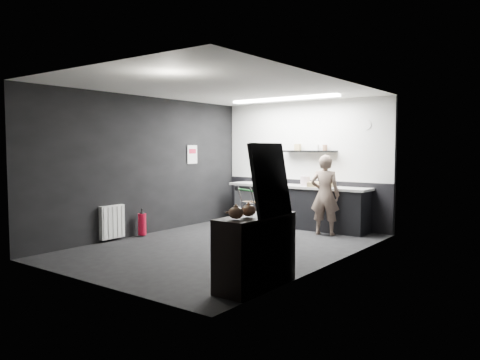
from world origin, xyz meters
The scene contains 22 objects.
floor centered at (0.00, 0.00, 0.00)m, with size 5.50×5.50×0.00m, color black.
ceiling centered at (0.00, 0.00, 2.70)m, with size 5.50×5.50×0.00m, color white.
wall_back centered at (0.00, 2.75, 1.35)m, with size 5.50×5.50×0.00m, color black.
wall_front centered at (0.00, -2.75, 1.35)m, with size 5.50×5.50×0.00m, color black.
wall_left centered at (-2.00, 0.00, 1.35)m, with size 5.50×5.50×0.00m, color black.
wall_right centered at (2.00, 0.00, 1.35)m, with size 5.50×5.50×0.00m, color black.
kitchen_wall_panel centered at (0.00, 2.73, 1.85)m, with size 3.95×0.02×1.70m, color silver.
dado_panel centered at (0.00, 2.73, 0.50)m, with size 3.95×0.02×1.00m, color black.
floating_shelf centered at (0.20, 2.62, 1.62)m, with size 1.20×0.22×0.04m, color black.
wall_clock centered at (1.40, 2.72, 2.15)m, with size 0.20×0.20×0.03m, color white.
poster centered at (-1.98, 1.30, 1.55)m, with size 0.02×0.30×0.40m, color silver.
poster_red_band centered at (-1.98, 1.30, 1.62)m, with size 0.01×0.22×0.10m, color red.
radiator centered at (-1.94, -0.90, 0.35)m, with size 0.10×0.50×0.60m, color white.
ceiling_strip centered at (0.00, 1.85, 2.67)m, with size 2.40×0.20×0.04m, color white.
prep_counter centered at (0.14, 2.42, 0.46)m, with size 3.20×0.61×0.90m.
person centered at (0.89, 1.97, 0.78)m, with size 0.57×0.37×1.56m, color #B8A591.
shopping_cart centered at (0.17, 0.98, 0.45)m, with size 0.84×1.07×0.95m.
sideboard centered at (1.77, -1.61, 0.56)m, with size 0.50×1.17×1.76m.
fire_extinguisher centered at (-1.85, -0.27, 0.25)m, with size 0.15×0.15×0.51m.
cardboard_box centered at (0.58, 2.37, 0.95)m, with size 0.49×0.37×0.10m, color #9B8552.
pink_tub centered at (0.20, 2.42, 1.00)m, with size 0.20×0.20×0.20m, color beige.
white_container centered at (-0.65, 2.37, 0.97)m, with size 0.17×0.13×0.15m, color white.
Camera 1 is at (4.97, -6.25, 1.70)m, focal length 35.00 mm.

